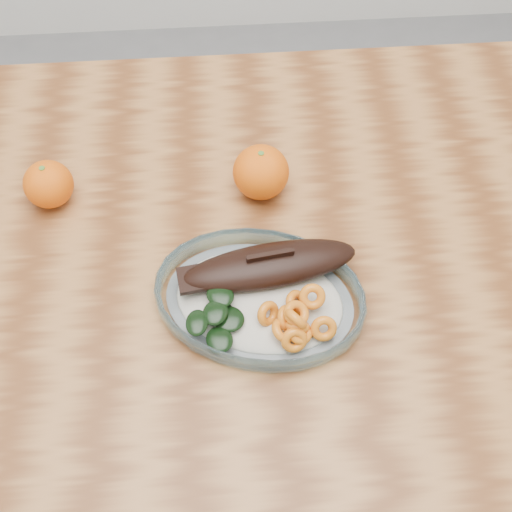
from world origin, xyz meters
name	(u,v)px	position (x,y,z in m)	size (l,w,h in m)	color
ground	(217,432)	(0.00, 0.00, 0.00)	(3.00, 3.00, 0.00)	slate
dining_table	(194,288)	(0.00, 0.00, 0.65)	(1.20, 0.80, 0.75)	brown
plated_meal	(260,295)	(0.09, -0.09, 0.77)	(0.59, 0.59, 0.08)	white
orange_left	(48,184)	(-0.19, 0.10, 0.78)	(0.07, 0.07, 0.07)	#DC4B04
orange_right	(261,172)	(0.11, 0.10, 0.79)	(0.08, 0.08, 0.08)	#DC4B04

